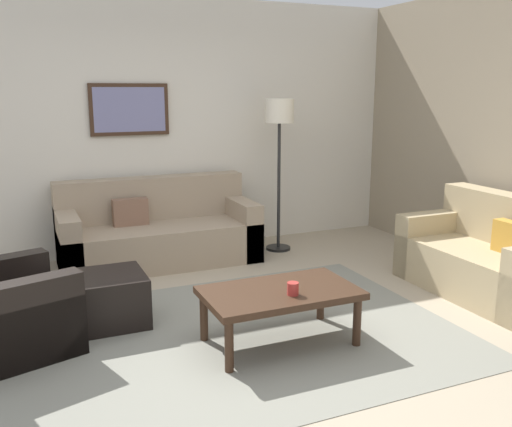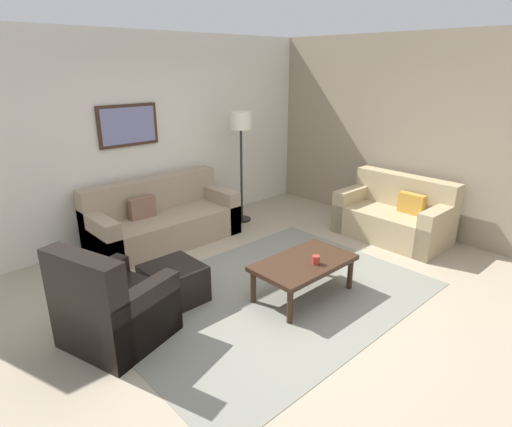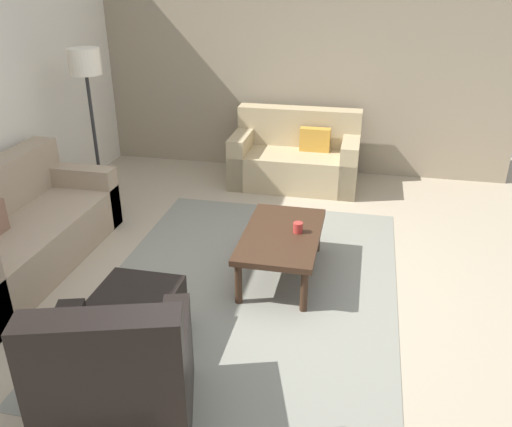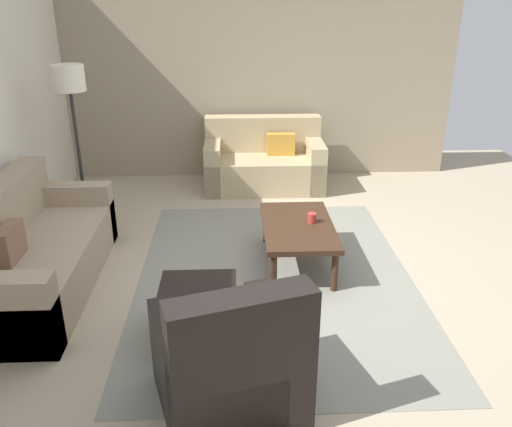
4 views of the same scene
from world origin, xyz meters
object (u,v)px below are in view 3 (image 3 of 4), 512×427
armchair_leather (118,388)px  couch_loveseat (296,158)px  lamp_standing (87,79)px  couch_main (13,235)px  coffee_table (282,238)px  ottoman (137,315)px  cup (298,228)px

armchair_leather → couch_loveseat: bearing=-6.0°
couch_loveseat → lamp_standing: size_ratio=0.88×
couch_main → coffee_table: bearing=-82.0°
couch_loveseat → ottoman: (-3.29, 0.67, -0.10)m
coffee_table → lamp_standing: (1.05, 2.21, 1.05)m
ottoman → coffee_table: size_ratio=0.51×
couch_main → armchair_leather: 2.31m
armchair_leather → coffee_table: size_ratio=0.91×
couch_main → couch_loveseat: size_ratio=1.35×
coffee_table → ottoman: bearing=141.6°
armchair_leather → ottoman: 0.83m
couch_main → couch_loveseat: same height
ottoman → lamp_standing: size_ratio=0.33×
couch_loveseat → cup: bearing=-171.7°
couch_loveseat → armchair_leather: bearing=174.0°
ottoman → cup: cup is taller
cup → lamp_standing: bearing=66.5°
ottoman → lamp_standing: 2.80m
ottoman → lamp_standing: (2.13, 1.35, 1.21)m
couch_loveseat → cup: couch_loveseat is taller
armchair_leather → cup: armchair_leather is taller
cup → couch_loveseat: bearing=8.3°
armchair_leather → lamp_standing: lamp_standing is taller
couch_main → ottoman: size_ratio=3.64×
couch_main → armchair_leather: size_ratio=2.04×
couch_loveseat → lamp_standing: bearing=119.9°
ottoman → lamp_standing: lamp_standing is taller
couch_main → cup: size_ratio=22.71×
couch_main → couch_loveseat: (2.55, -2.15, 0.00)m
couch_loveseat → lamp_standing: (-1.16, 2.02, 1.11)m
ottoman → lamp_standing: bearing=32.4°
couch_loveseat → armchair_leather: size_ratio=1.51×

